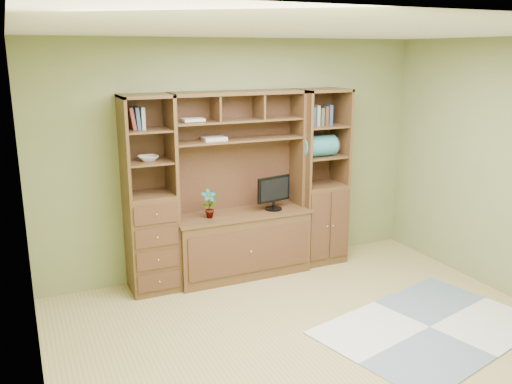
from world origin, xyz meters
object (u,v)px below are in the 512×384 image
center_hutch (241,187)px  right_tower (320,177)px  left_tower (150,196)px  monitor (274,187)px

center_hutch → right_tower: same height
left_tower → monitor: left_tower is taller
right_tower → monitor: (-0.65, -0.07, -0.03)m
right_tower → monitor: right_tower is taller
center_hutch → right_tower: size_ratio=1.00×
center_hutch → left_tower: size_ratio=1.00×
center_hutch → monitor: bearing=-5.3°
center_hutch → right_tower: bearing=2.2°
center_hutch → monitor: 0.38m
monitor → right_tower: bearing=-5.1°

